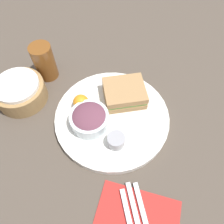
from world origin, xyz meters
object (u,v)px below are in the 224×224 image
(dressing_cup, at_px, (116,141))
(bread_basket, at_px, (20,91))
(plate, at_px, (112,117))
(knife, at_px, (137,220))
(drink_glass, at_px, (44,62))
(sandwich, at_px, (124,93))
(fork, at_px, (144,219))
(salad_bowl, at_px, (89,118))
(spoon, at_px, (129,222))

(dressing_cup, relative_size, bread_basket, 0.30)
(plate, relative_size, knife, 1.90)
(drink_glass, distance_m, knife, 0.53)
(sandwich, bearing_deg, bread_basket, 102.64)
(drink_glass, relative_size, fork, 0.73)
(drink_glass, xyz_separation_m, bread_basket, (-0.11, 0.04, -0.03))
(dressing_cup, distance_m, fork, 0.20)
(sandwich, distance_m, drink_glass, 0.28)
(dressing_cup, distance_m, bread_basket, 0.34)
(plate, xyz_separation_m, knife, (-0.25, -0.13, -0.00))
(dressing_cup, bearing_deg, bread_basket, 75.92)
(sandwich, distance_m, dressing_cup, 0.15)
(bread_basket, bearing_deg, knife, -120.58)
(sandwich, relative_size, fork, 0.91)
(plate, height_order, knife, plate)
(knife, bearing_deg, sandwich, 171.64)
(salad_bowl, distance_m, drink_glass, 0.25)
(drink_glass, distance_m, fork, 0.54)
(sandwich, height_order, drink_glass, drink_glass)
(plate, height_order, salad_bowl, salad_bowl)
(knife, xyz_separation_m, spoon, (-0.01, 0.02, 0.00))
(dressing_cup, bearing_deg, drink_glass, 56.31)
(plate, height_order, drink_glass, drink_glass)
(spoon, bearing_deg, salad_bowl, -169.81)
(plate, height_order, sandwich, sandwich)
(bread_basket, relative_size, fork, 0.93)
(plate, bearing_deg, drink_glass, 66.41)
(bread_basket, relative_size, spoon, 1.03)
(drink_glass, height_order, bread_basket, drink_glass)
(salad_bowl, relative_size, drink_glass, 0.90)
(drink_glass, bearing_deg, bread_basket, 161.61)
(sandwich, xyz_separation_m, dressing_cup, (-0.15, -0.02, -0.01))
(plate, relative_size, salad_bowl, 3.07)
(salad_bowl, distance_m, dressing_cup, 0.10)
(salad_bowl, relative_size, spoon, 0.72)
(sandwich, xyz_separation_m, drink_glass, (0.04, 0.27, 0.01))
(spoon, bearing_deg, dressing_cup, 176.86)
(dressing_cup, relative_size, spoon, 0.31)
(salad_bowl, bearing_deg, dressing_cup, -114.85)
(drink_glass, relative_size, knife, 0.69)
(sandwich, relative_size, salad_bowl, 1.39)
(dressing_cup, height_order, fork, dressing_cup)
(drink_glass, distance_m, spoon, 0.52)
(sandwich, height_order, dressing_cup, sandwich)
(dressing_cup, bearing_deg, knife, -150.31)
(plate, xyz_separation_m, salad_bowl, (-0.04, 0.05, 0.04))
(plate, distance_m, bread_basket, 0.29)
(plate, distance_m, dressing_cup, 0.09)
(drink_glass, relative_size, spoon, 0.81)
(sandwich, distance_m, bread_basket, 0.32)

